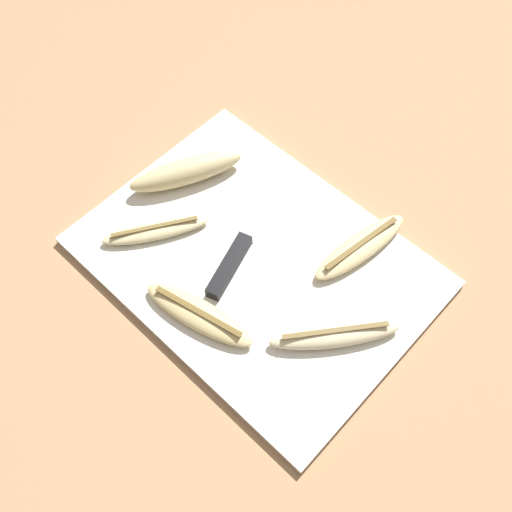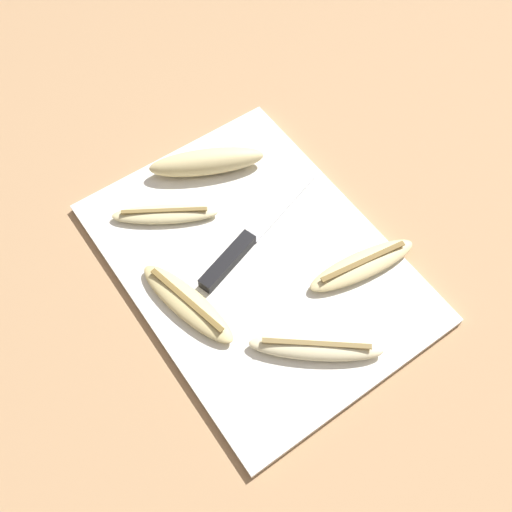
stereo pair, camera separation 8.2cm
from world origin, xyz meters
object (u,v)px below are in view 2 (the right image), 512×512
(banana_ripe_center, at_px, (362,265))
(banana_spotted_left, at_px, (187,303))
(knife, at_px, (239,249))
(banana_pale_long, at_px, (316,347))
(banana_soft_right, at_px, (165,214))
(banana_mellow_near, at_px, (207,162))

(banana_ripe_center, relative_size, banana_spotted_left, 0.99)
(knife, xyz_separation_m, banana_ripe_center, (0.12, 0.12, 0.00))
(knife, distance_m, banana_pale_long, 0.18)
(banana_spotted_left, relative_size, banana_soft_right, 1.14)
(banana_pale_long, bearing_deg, banana_soft_right, -169.88)
(banana_pale_long, height_order, banana_mellow_near, banana_mellow_near)
(banana_mellow_near, relative_size, banana_spotted_left, 1.03)
(banana_spotted_left, bearing_deg, knife, 106.13)
(knife, distance_m, banana_ripe_center, 0.17)
(knife, xyz_separation_m, banana_soft_right, (-0.11, -0.05, 0.00))
(knife, bearing_deg, banana_spotted_left, -91.22)
(banana_mellow_near, distance_m, banana_soft_right, 0.10)
(banana_ripe_center, height_order, banana_soft_right, banana_ripe_center)
(banana_ripe_center, xyz_separation_m, banana_spotted_left, (-0.09, -0.22, -0.00))
(banana_mellow_near, xyz_separation_m, banana_spotted_left, (0.18, -0.15, -0.01))
(banana_mellow_near, height_order, banana_spotted_left, banana_mellow_near)
(knife, bearing_deg, banana_pale_long, -18.46)
(banana_soft_right, bearing_deg, banana_mellow_near, 111.30)
(knife, distance_m, banana_mellow_near, 0.15)
(banana_ripe_center, bearing_deg, knife, -134.38)
(banana_pale_long, height_order, banana_soft_right, banana_pale_long)
(banana_mellow_near, distance_m, banana_spotted_left, 0.23)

